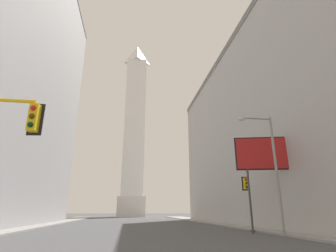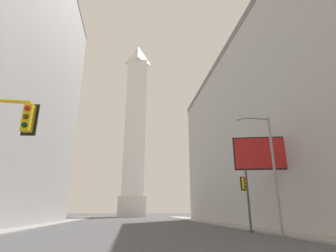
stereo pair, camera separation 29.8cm
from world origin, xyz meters
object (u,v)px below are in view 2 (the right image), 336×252
at_px(traffic_light_mid_right, 247,194).
at_px(street_lamp, 268,161).
at_px(obelisk, 135,127).
at_px(billboard_sign, 266,156).

height_order(traffic_light_mid_right, street_lamp, street_lamp).
xyz_separation_m(obelisk, street_lamp, (9.94, -66.59, -23.51)).
bearing_deg(billboard_sign, obelisk, 99.78).
bearing_deg(traffic_light_mid_right, billboard_sign, -69.59).
bearing_deg(obelisk, street_lamp, -81.51).
bearing_deg(street_lamp, billboard_sign, 63.20).
relative_size(obelisk, billboard_sign, 7.39).
relative_size(traffic_light_mid_right, street_lamp, 0.54).
distance_m(traffic_light_mid_right, billboard_sign, 4.31).
bearing_deg(street_lamp, traffic_light_mid_right, 88.33).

